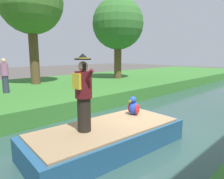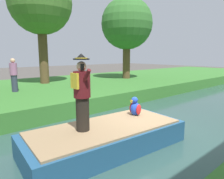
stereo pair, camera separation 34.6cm
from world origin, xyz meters
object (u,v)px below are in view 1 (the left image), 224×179
person_bystander (5,76)px  tree_slender (118,24)px  person_pirate (84,93)px  tree_broad (31,2)px  boat (107,137)px  parrot_plush (134,107)px

person_bystander → tree_slender: bearing=93.9°
person_pirate → tree_slender: bearing=127.7°
person_pirate → tree_broad: tree_broad is taller
boat → person_bystander: 6.58m
tree_broad → person_bystander: tree_broad is taller
person_pirate → parrot_plush: person_pirate is taller
tree_slender → person_bystander: tree_slender is taller
boat → tree_broad: 9.98m
boat → person_bystander: size_ratio=2.71×
parrot_plush → tree_slender: size_ratio=0.10×
parrot_plush → tree_broad: size_ratio=0.09×
tree_broad → tree_slender: 5.99m
parrot_plush → person_bystander: person_bystander is taller
boat → tree_slender: 11.23m
parrot_plush → tree_slender: bearing=137.0°
parrot_plush → boat: bearing=-82.1°
person_pirate → parrot_plush: (-0.04, 1.90, -0.68)m
parrot_plush → tree_slender: 10.07m
person_pirate → tree_slender: (-6.87, 8.27, 3.09)m
boat → tree_broad: (-8.38, 1.86, 5.09)m
tree_broad → person_bystander: bearing=-49.9°
tree_slender → person_bystander: 8.68m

